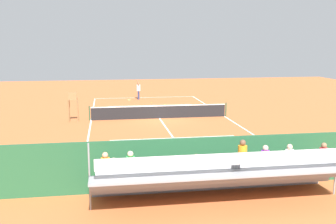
# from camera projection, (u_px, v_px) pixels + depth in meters

# --- Properties ---
(ground_plane) EXTENTS (60.00, 60.00, 0.00)m
(ground_plane) POSITION_uv_depth(u_px,v_px,m) (160.00, 118.00, 29.14)
(ground_plane) COLOR #BC6033
(court_line_markings) EXTENTS (10.10, 22.20, 0.01)m
(court_line_markings) POSITION_uv_depth(u_px,v_px,m) (159.00, 118.00, 29.18)
(court_line_markings) COLOR white
(court_line_markings) RESTS_ON ground
(tennis_net) EXTENTS (10.30, 0.10, 1.07)m
(tennis_net) POSITION_uv_depth(u_px,v_px,m) (160.00, 112.00, 29.05)
(tennis_net) COLOR black
(tennis_net) RESTS_ON ground
(backdrop_wall) EXTENTS (18.00, 0.16, 2.00)m
(backdrop_wall) POSITION_uv_depth(u_px,v_px,m) (208.00, 162.00, 15.36)
(backdrop_wall) COLOR #235633
(backdrop_wall) RESTS_ON ground
(bleacher_stand) EXTENTS (9.06, 2.40, 2.48)m
(bleacher_stand) POSITION_uv_depth(u_px,v_px,m) (217.00, 175.00, 14.07)
(bleacher_stand) COLOR gray
(bleacher_stand) RESTS_ON ground
(umpire_chair) EXTENTS (0.67, 0.67, 2.14)m
(umpire_chair) POSITION_uv_depth(u_px,v_px,m) (73.00, 104.00, 27.68)
(umpire_chair) COLOR olive
(umpire_chair) RESTS_ON ground
(courtside_bench) EXTENTS (1.80, 0.40, 0.93)m
(courtside_bench) POSITION_uv_depth(u_px,v_px,m) (273.00, 164.00, 16.61)
(courtside_bench) COLOR #234C2D
(courtside_bench) RESTS_ON ground
(equipment_bag) EXTENTS (0.90, 0.36, 0.36)m
(equipment_bag) POSITION_uv_depth(u_px,v_px,m) (239.00, 175.00, 16.32)
(equipment_bag) COLOR #334C8C
(equipment_bag) RESTS_ON ground
(tennis_player) EXTENTS (0.43, 0.55, 1.93)m
(tennis_player) POSITION_uv_depth(u_px,v_px,m) (138.00, 89.00, 38.37)
(tennis_player) COLOR navy
(tennis_player) RESTS_ON ground
(tennis_racket) EXTENTS (0.38, 0.59, 0.03)m
(tennis_racket) POSITION_uv_depth(u_px,v_px,m) (129.00, 100.00, 38.12)
(tennis_racket) COLOR black
(tennis_racket) RESTS_ON ground
(tennis_ball_near) EXTENTS (0.07, 0.07, 0.07)m
(tennis_ball_near) POSITION_uv_depth(u_px,v_px,m) (165.00, 104.00, 35.27)
(tennis_ball_near) COLOR #CCDB33
(tennis_ball_near) RESTS_ON ground
(tennis_ball_far) EXTENTS (0.07, 0.07, 0.07)m
(tennis_ball_far) POSITION_uv_depth(u_px,v_px,m) (152.00, 103.00, 36.35)
(tennis_ball_far) COLOR #CCDB33
(tennis_ball_far) RESTS_ON ground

